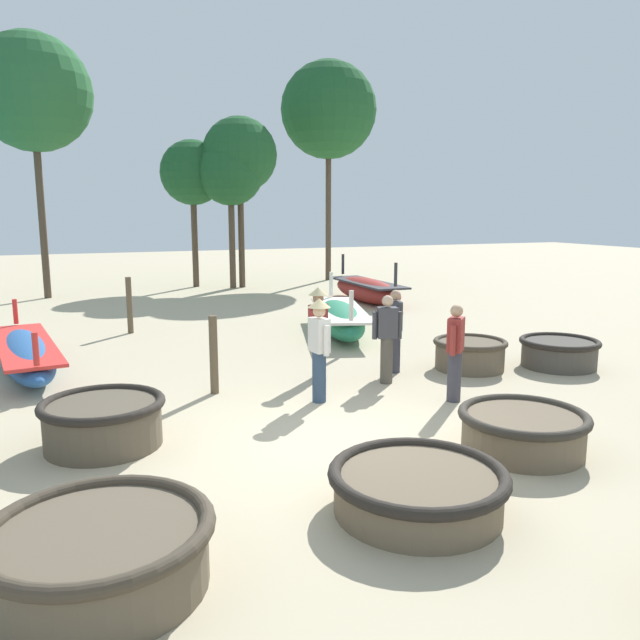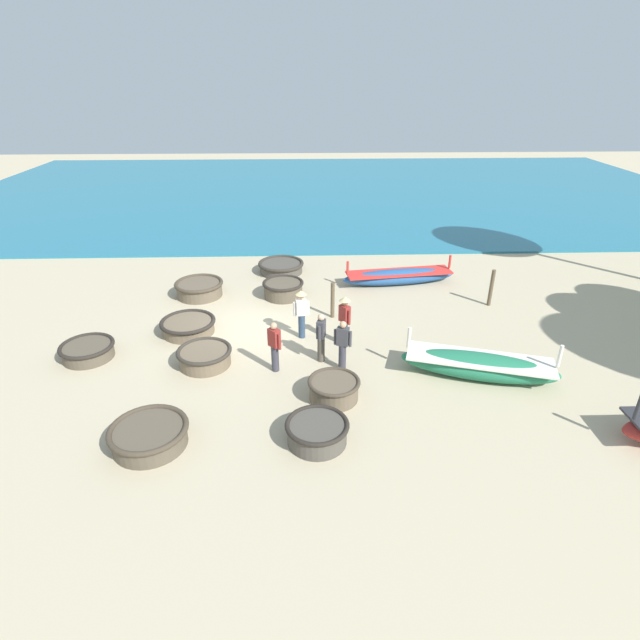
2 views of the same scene
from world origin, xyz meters
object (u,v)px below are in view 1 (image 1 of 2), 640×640
object	(u,v)px
fisherman_by_coracle	(319,343)
tree_left_mid	(240,155)
mooring_post_mid_beach	(129,305)
tree_center	(192,173)
coracle_far_left	(559,352)
fisherman_standing_right	(387,337)
coracle_center	(100,551)
long_boat_green_hull	(367,290)
coracle_front_left	(103,421)
tree_tall_back	(230,173)
coracle_nearest	(523,429)
coracle_far_right	(418,488)
fisherman_hauling	(395,329)
coracle_tilted	(470,353)
tree_right_mid	(32,93)
fisherman_crouching	(455,350)
tree_leftmost	(329,111)
long_boat_blue_hull	(26,353)
mooring_post_inland	(214,355)
long_boat_ochre_hull	(340,318)
fisherman_with_hat	(318,326)

from	to	relation	value
fisherman_by_coracle	tree_left_mid	size ratio (longest dim) A/B	0.25
mooring_post_mid_beach	tree_center	bearing A→B (deg)	69.46
coracle_far_left	fisherman_standing_right	xyz separation A→B (m)	(-3.68, 0.22, 0.54)
coracle_center	mooring_post_mid_beach	size ratio (longest dim) A/B	1.33
long_boat_green_hull	fisherman_by_coracle	size ratio (longest dim) A/B	2.58
coracle_front_left	mooring_post_mid_beach	distance (m)	7.80
tree_left_mid	tree_tall_back	xyz separation A→B (m)	(-0.41, -0.15, -0.69)
fisherman_by_coracle	tree_tall_back	world-z (taller)	tree_tall_back
coracle_nearest	fisherman_standing_right	bearing A→B (deg)	91.80
coracle_far_right	fisherman_hauling	distance (m)	5.58
coracle_front_left	fisherman_standing_right	world-z (taller)	fisherman_standing_right
coracle_tilted	coracle_far_right	bearing A→B (deg)	-130.09
tree_right_mid	tree_center	distance (m)	6.09
tree_right_mid	tree_tall_back	xyz separation A→B (m)	(6.69, 0.30, -2.44)
fisherman_crouching	fisherman_standing_right	size ratio (longest dim) A/B	1.00
coracle_far_left	tree_left_mid	bearing A→B (deg)	99.36
tree_center	coracle_front_left	bearing A→B (deg)	-104.77
tree_tall_back	tree_leftmost	bearing A→B (deg)	15.98
long_boat_blue_hull	fisherman_crouching	bearing A→B (deg)	-36.33
mooring_post_mid_beach	tree_center	size ratio (longest dim) A/B	0.25
coracle_far_left	mooring_post_inland	xyz separation A→B (m)	(-6.65, 0.74, 0.36)
long_boat_green_hull	tree_left_mid	size ratio (longest dim) A/B	0.66
coracle_center	coracle_far_left	xyz separation A→B (m)	(8.70, 4.33, -0.02)
long_boat_green_hull	fisherman_by_coracle	xyz separation A→B (m)	(-5.56, -9.61, 0.54)
coracle_nearest	coracle_center	world-z (taller)	coracle_center
coracle_tilted	tree_left_mid	bearing A→B (deg)	92.82
tree_left_mid	coracle_far_left	bearing A→B (deg)	-80.64
coracle_center	tree_center	distance (m)	20.88
coracle_tilted	fisherman_hauling	xyz separation A→B (m)	(-1.46, 0.33, 0.52)
coracle_tilted	fisherman_crouching	size ratio (longest dim) A/B	0.90
coracle_far_right	fisherman_crouching	distance (m)	3.94
fisherman_by_coracle	mooring_post_mid_beach	world-z (taller)	fisherman_by_coracle
coracle_front_left	fisherman_hauling	xyz separation A→B (m)	(5.31, 1.90, 0.50)
long_boat_green_hull	fisherman_crouching	xyz separation A→B (m)	(-3.55, -10.38, 0.42)
coracle_front_left	tree_center	distance (m)	17.74
coracle_tilted	coracle_front_left	size ratio (longest dim) A/B	0.88
coracle_nearest	tree_center	size ratio (longest dim) A/B	0.29
fisherman_hauling	mooring_post_inland	size ratio (longest dim) A/B	1.19
coracle_tilted	tree_left_mid	distance (m)	15.05
coracle_center	long_boat_ochre_hull	size ratio (longest dim) A/B	0.41
coracle_far_right	mooring_post_inland	distance (m)	5.01
coracle_far_left	long_boat_ochre_hull	xyz separation A→B (m)	(-2.63, 4.68, 0.08)
fisherman_crouching	tree_left_mid	distance (m)	16.46
coracle_center	coracle_front_left	world-z (taller)	coracle_front_left
coracle_far_right	tree_left_mid	xyz separation A→B (m)	(3.21, 18.91, 4.84)
fisherman_with_hat	tree_center	distance (m)	15.04
coracle_far_right	long_boat_ochre_hull	size ratio (longest dim) A/B	0.41
coracle_nearest	tree_leftmost	xyz separation A→B (m)	(5.34, 19.17, 6.86)
long_boat_blue_hull	tree_leftmost	xyz separation A→B (m)	(11.42, 12.30, 6.83)
mooring_post_inland	tree_left_mid	xyz separation A→B (m)	(4.22, 14.02, 4.43)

